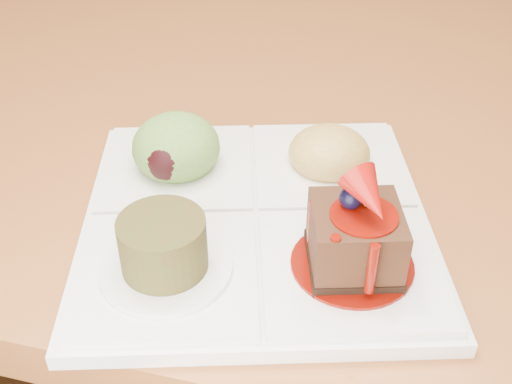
# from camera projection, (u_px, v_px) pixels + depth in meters

# --- Properties ---
(ground) EXTENTS (6.00, 6.00, 0.00)m
(ground) POSITION_uv_depth(u_px,v_px,m) (257.00, 260.00, 1.57)
(ground) COLOR brown
(sampler_plate) EXTENTS (0.33, 0.33, 0.10)m
(sampler_plate) POSITION_uv_depth(u_px,v_px,m) (253.00, 204.00, 0.49)
(sampler_plate) COLOR white
(sampler_plate) RESTS_ON dining_table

